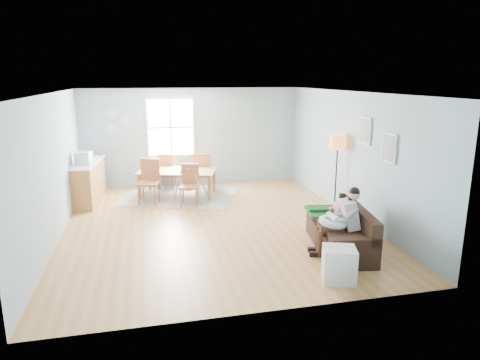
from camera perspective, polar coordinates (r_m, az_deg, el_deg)
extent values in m
cube|color=#B1763E|center=(8.97, -3.47, -6.19)|extent=(8.40, 9.40, 0.08)
cube|color=white|center=(8.44, -3.77, 13.62)|extent=(8.40, 9.40, 0.60)
cube|color=#819EA9|center=(13.16, -6.93, 6.34)|extent=(8.40, 0.08, 3.90)
cube|color=#819EA9|center=(4.24, 6.85, -9.31)|extent=(8.40, 0.08, 3.90)
cube|color=#819EA9|center=(10.12, 20.37, 3.41)|extent=(0.08, 9.40, 3.90)
cube|color=silver|center=(11.90, -9.24, 6.95)|extent=(1.32, 0.06, 1.62)
cube|color=white|center=(11.87, -9.23, 6.94)|extent=(1.20, 0.02, 1.50)
cube|color=silver|center=(11.86, -9.23, 6.93)|extent=(1.20, 0.03, 0.04)
cube|color=silver|center=(11.86, -9.23, 6.93)|extent=(0.04, 0.03, 1.50)
cube|color=silver|center=(8.18, 19.26, 4.10)|extent=(0.04, 0.44, 0.54)
cube|color=slate|center=(8.16, 19.11, 4.09)|extent=(0.01, 0.36, 0.46)
cube|color=silver|center=(8.92, 16.32, 6.34)|extent=(0.04, 0.44, 0.54)
cube|color=slate|center=(8.90, 16.18, 6.34)|extent=(0.01, 0.36, 0.46)
cylinder|color=#9CADBB|center=(11.86, -16.64, 8.49)|extent=(0.24, 0.02, 0.24)
cylinder|color=#9CADBB|center=(11.86, -14.88, 7.63)|extent=(0.26, 0.02, 0.26)
cylinder|color=#9CADBB|center=(11.90, -16.75, 6.56)|extent=(0.28, 0.02, 0.28)
cube|color=black|center=(7.90, 13.10, -7.56)|extent=(1.13, 2.01, 0.38)
cube|color=black|center=(7.86, 15.48, -4.83)|extent=(0.51, 1.90, 0.39)
cube|color=black|center=(7.04, 15.11, -8.05)|extent=(0.83, 0.32, 0.14)
cube|color=black|center=(8.59, 11.66, -3.89)|extent=(0.83, 0.32, 0.14)
cube|color=#145A24|center=(8.37, 11.93, -4.10)|extent=(0.97, 0.83, 0.04)
cube|color=#BCA790|center=(8.26, 14.05, -2.96)|extent=(0.24, 0.47, 0.45)
cube|color=#969699|center=(7.49, 14.45, -4.43)|extent=(0.38, 0.44, 0.52)
sphere|color=#D9A885|center=(7.41, 15.00, -1.88)|extent=(0.19, 0.19, 0.19)
sphere|color=black|center=(7.40, 15.02, -1.58)|extent=(0.18, 0.18, 0.18)
cylinder|color=#321E12|center=(7.41, 12.16, -6.46)|extent=(0.42, 0.23, 0.14)
cylinder|color=#321E12|center=(7.59, 11.88, -5.97)|extent=(0.42, 0.23, 0.14)
cylinder|color=#321E12|center=(7.47, 10.62, -8.32)|extent=(0.11, 0.11, 0.47)
cylinder|color=#321E12|center=(7.64, 10.37, -7.79)|extent=(0.11, 0.11, 0.47)
cube|color=black|center=(7.53, 10.03, -9.71)|extent=(0.22, 0.13, 0.08)
cube|color=black|center=(7.70, 9.80, -9.15)|extent=(0.22, 0.13, 0.08)
torus|color=#C6E3F7|center=(7.46, 12.28, -5.50)|extent=(0.61, 0.60, 0.20)
cylinder|color=silver|center=(7.44, 12.31, -4.93)|extent=(0.15, 0.29, 0.12)
sphere|color=#D9A885|center=(7.56, 11.80, -4.45)|extent=(0.10, 0.10, 0.10)
cube|color=silver|center=(7.94, 13.24, -4.04)|extent=(0.23, 0.26, 0.34)
sphere|color=#D9A885|center=(7.88, 13.52, -2.43)|extent=(0.16, 0.16, 0.16)
sphere|color=black|center=(7.87, 13.53, -2.23)|extent=(0.15, 0.15, 0.15)
cylinder|color=#E2377C|center=(7.85, 11.82, -5.30)|extent=(0.28, 0.11, 0.08)
cylinder|color=#E2377C|center=(7.96, 11.51, -5.00)|extent=(0.28, 0.11, 0.08)
cylinder|color=#E2377C|center=(7.86, 10.86, -6.45)|extent=(0.07, 0.07, 0.28)
cylinder|color=#E2377C|center=(7.98, 10.57, -6.14)|extent=(0.07, 0.07, 0.28)
cylinder|color=black|center=(9.96, 12.43, -4.11)|extent=(0.31, 0.31, 0.03)
cylinder|color=black|center=(9.76, 12.66, 0.16)|extent=(0.03, 0.03, 1.56)
cylinder|color=orange|center=(9.61, 12.92, 5.00)|extent=(0.36, 0.36, 0.31)
cube|color=silver|center=(6.67, 13.08, -10.94)|extent=(0.58, 0.55, 0.53)
cube|color=black|center=(6.64, 11.24, -10.95)|extent=(0.14, 0.35, 0.42)
cube|color=gray|center=(11.12, -8.24, -2.12)|extent=(3.33, 2.94, 0.01)
imported|color=brown|center=(11.03, -8.30, -0.45)|extent=(2.16, 1.60, 0.68)
cube|color=#9A5A35|center=(10.42, -12.11, -0.43)|extent=(0.60, 0.60, 0.05)
cube|color=#9A5A35|center=(10.56, -11.87, 1.38)|extent=(0.46, 0.18, 0.53)
cylinder|color=#9A5A35|center=(10.36, -13.38, -2.07)|extent=(0.04, 0.04, 0.52)
cylinder|color=#9A5A35|center=(10.25, -11.28, -2.12)|extent=(0.04, 0.04, 0.52)
cylinder|color=#9A5A35|center=(10.72, -12.78, -1.50)|extent=(0.04, 0.04, 0.52)
cylinder|color=#9A5A35|center=(10.62, -10.74, -1.55)|extent=(0.04, 0.04, 0.52)
cube|color=#9A5A35|center=(10.15, -6.78, -0.86)|extent=(0.54, 0.54, 0.04)
cube|color=#9A5A35|center=(10.28, -6.67, 0.85)|extent=(0.42, 0.14, 0.49)
cylinder|color=#9A5A35|center=(10.06, -7.90, -2.42)|extent=(0.04, 0.04, 0.48)
cylinder|color=#9A5A35|center=(10.01, -5.86, -2.44)|extent=(0.04, 0.04, 0.48)
cylinder|color=#9A5A35|center=(10.41, -7.59, -1.87)|extent=(0.04, 0.04, 0.48)
cylinder|color=#9A5A35|center=(10.36, -5.62, -1.89)|extent=(0.04, 0.04, 0.48)
cube|color=#9A5A35|center=(11.87, -9.64, 1.16)|extent=(0.55, 0.55, 0.04)
cube|color=#9A5A35|center=(11.62, -9.92, 2.21)|extent=(0.42, 0.16, 0.48)
cylinder|color=#9A5A35|center=(12.05, -8.57, 0.23)|extent=(0.04, 0.04, 0.47)
cylinder|color=#9A5A35|center=(12.13, -10.23, 0.26)|extent=(0.04, 0.04, 0.47)
cylinder|color=#9A5A35|center=(11.71, -8.94, -0.17)|extent=(0.04, 0.04, 0.47)
cylinder|color=#9A5A35|center=(11.79, -10.64, -0.15)|extent=(0.04, 0.04, 0.47)
cube|color=#9A5A35|center=(11.61, -4.93, 1.13)|extent=(0.56, 0.56, 0.04)
cube|color=#9A5A35|center=(11.35, -5.06, 2.26)|extent=(0.44, 0.15, 0.51)
cylinder|color=#9A5A35|center=(11.83, -3.91, 0.16)|extent=(0.04, 0.04, 0.49)
cylinder|color=#9A5A35|center=(11.87, -5.71, 0.16)|extent=(0.04, 0.04, 0.49)
cylinder|color=#9A5A35|center=(11.47, -4.07, -0.28)|extent=(0.04, 0.04, 0.49)
cylinder|color=#9A5A35|center=(11.51, -5.92, -0.27)|extent=(0.04, 0.04, 0.49)
cube|color=brown|center=(11.06, -19.53, -0.31)|extent=(0.66, 1.78, 0.97)
cube|color=silver|center=(10.96, -19.73, 2.19)|extent=(0.70, 1.82, 0.04)
cube|color=#B8B8BD|center=(10.60, -20.09, 2.76)|extent=(0.39, 0.38, 0.31)
cube|color=black|center=(10.65, -20.88, 2.75)|extent=(0.08, 0.25, 0.22)
cylinder|color=#B8B8BD|center=(10.43, -6.89, 1.79)|extent=(0.15, 0.49, 0.04)
ellipsoid|color=silver|center=(10.54, -6.82, -0.85)|extent=(0.36, 0.36, 0.22)
cylinder|color=#B8B8BD|center=(10.48, -6.86, 0.46)|extent=(0.01, 0.01, 0.40)
cylinder|color=#B8B8BD|center=(10.30, -8.56, -0.86)|extent=(0.37, 0.25, 0.87)
cylinder|color=#B8B8BD|center=(10.22, -5.48, -0.87)|extent=(0.24, 0.38, 0.87)
cylinder|color=#B8B8BD|center=(10.83, -8.11, -0.12)|extent=(0.24, 0.38, 0.87)
cylinder|color=#B8B8BD|center=(10.76, -5.17, -0.13)|extent=(0.37, 0.25, 0.87)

